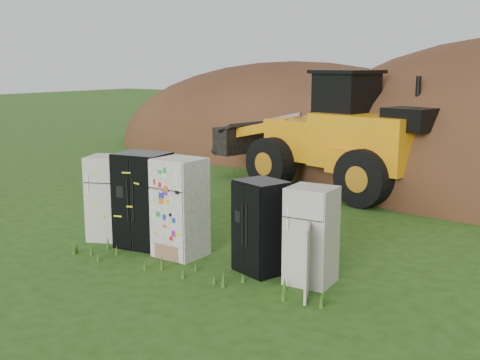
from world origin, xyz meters
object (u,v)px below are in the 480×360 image
(fridge_open_door, at_px, (311,236))
(wheel_loader, at_px, (321,130))
(fridge_black_side, at_px, (143,200))
(fridge_black_right, at_px, (261,227))
(fridge_sticker, at_px, (180,208))
(fridge_leftmost, at_px, (109,198))

(fridge_open_door, xyz_separation_m, wheel_loader, (-3.45, 7.39, 0.92))
(wheel_loader, bearing_deg, fridge_black_side, -79.78)
(fridge_black_right, bearing_deg, fridge_open_door, 18.25)
(fridge_black_right, bearing_deg, fridge_sticker, -158.27)
(fridge_open_door, bearing_deg, fridge_leftmost, 176.90)
(fridge_open_door, bearing_deg, fridge_sticker, 178.09)
(fridge_leftmost, distance_m, fridge_open_door, 4.76)
(wheel_loader, bearing_deg, fridge_black_right, -58.72)
(fridge_leftmost, relative_size, fridge_sticker, 0.93)
(fridge_sticker, distance_m, wheel_loader, 7.52)
(fridge_black_right, relative_size, fridge_open_door, 1.00)
(fridge_black_side, relative_size, fridge_sticker, 1.01)
(fridge_black_side, relative_size, wheel_loader, 0.27)
(fridge_open_door, distance_m, wheel_loader, 8.21)
(fridge_leftmost, relative_size, fridge_black_side, 0.93)
(fridge_sticker, height_order, fridge_black_right, fridge_sticker)
(fridge_sticker, xyz_separation_m, fridge_open_door, (2.78, 0.06, -0.13))
(fridge_leftmost, height_order, fridge_black_side, fridge_black_side)
(fridge_black_side, xyz_separation_m, wheel_loader, (0.34, 7.38, 0.79))
(fridge_sticker, bearing_deg, fridge_black_right, 3.83)
(fridge_leftmost, distance_m, wheel_loader, 7.56)
(fridge_black_side, bearing_deg, fridge_leftmost, 172.88)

